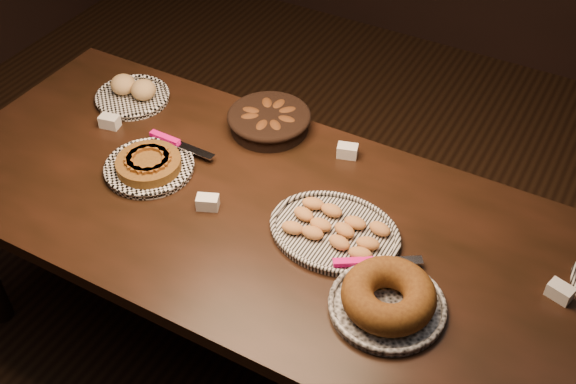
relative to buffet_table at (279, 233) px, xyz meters
The scene contains 8 objects.
ground 0.68m from the buffet_table, ahead, with size 5.00×5.00×0.00m, color black.
buffet_table is the anchor object (origin of this frame).
apple_tart_plate 0.51m from the buffet_table, behind, with size 0.32×0.31×0.06m.
madeleine_platter 0.21m from the buffet_table, ahead, with size 0.41×0.34×0.05m.
bundt_cake_plate 0.49m from the buffet_table, 20.98° to the right, with size 0.37×0.38×0.10m.
croissant_basket 0.47m from the buffet_table, 124.03° to the left, with size 0.33×0.33×0.08m.
bread_roll_plate 0.86m from the buffet_table, 160.23° to the left, with size 0.28×0.28×0.09m.
tent_cards 0.15m from the buffet_table, 56.82° to the left, with size 1.70×0.52×0.04m.
Camera 1 is at (0.82, -1.41, 2.35)m, focal length 45.00 mm.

